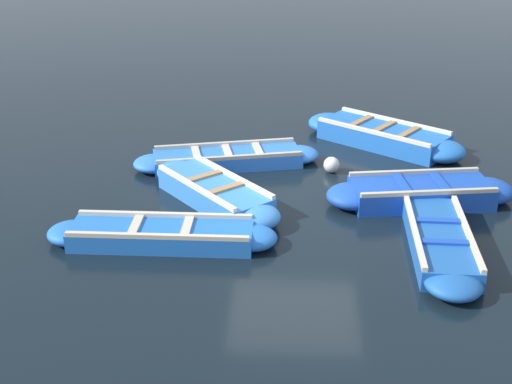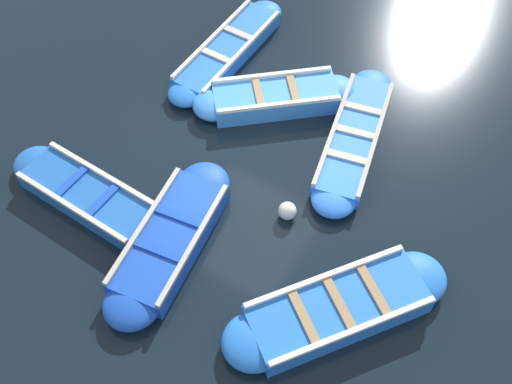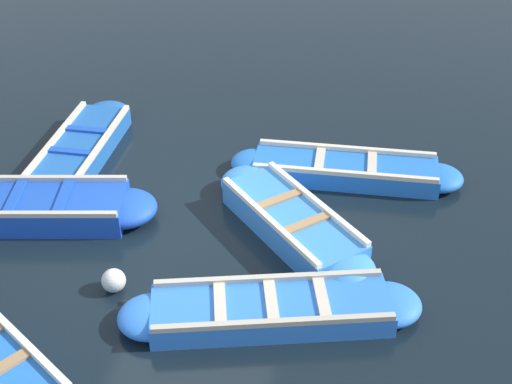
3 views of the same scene
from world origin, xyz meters
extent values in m
plane|color=black|center=(0.00, 0.00, 0.00)|extent=(120.00, 120.00, 0.00)
cube|color=#3884E0|center=(-0.25, 1.46, 0.19)|extent=(2.37, 2.22, 0.38)
ellipsoid|color=#3884E0|center=(-1.15, 0.68, 0.19)|extent=(1.16, 1.16, 0.38)
ellipsoid|color=#3884E0|center=(0.65, 2.23, 0.19)|extent=(1.16, 1.16, 0.38)
cube|color=silver|center=(0.01, 1.15, 0.41)|extent=(1.81, 1.58, 0.07)
cube|color=silver|center=(-0.51, 1.76, 0.41)|extent=(1.81, 1.58, 0.07)
cube|color=#9E7A51|center=(-0.50, 1.23, 0.40)|extent=(0.61, 0.68, 0.04)
cube|color=#9E7A51|center=(0.00, 1.68, 0.40)|extent=(0.61, 0.68, 0.04)
cube|color=#1E59AD|center=(-1.78, -2.21, 0.16)|extent=(2.53, 0.96, 0.31)
ellipsoid|color=#1E59AD|center=(-3.03, -2.17, 0.16)|extent=(0.86, 0.84, 0.31)
ellipsoid|color=#1E59AD|center=(-0.53, -2.24, 0.16)|extent=(0.86, 0.84, 0.31)
cube|color=beige|center=(-1.79, -2.61, 0.35)|extent=(2.46, 0.15, 0.07)
cube|color=beige|center=(-1.77, -1.80, 0.35)|extent=(2.46, 0.15, 0.07)
cube|color=#1947B7|center=(-2.13, -2.20, 0.33)|extent=(0.16, 0.78, 0.04)
cube|color=#1947B7|center=(-1.43, -2.22, 0.33)|extent=(0.16, 0.78, 0.04)
cube|color=blue|center=(-1.80, 2.13, 0.15)|extent=(0.83, 2.87, 0.29)
ellipsoid|color=blue|center=(-1.81, 0.69, 0.15)|extent=(0.75, 0.78, 0.29)
ellipsoid|color=blue|center=(-1.80, 3.57, 0.15)|extent=(0.75, 0.78, 0.29)
cube|color=beige|center=(-1.43, 2.13, 0.33)|extent=(0.09, 2.81, 0.07)
cube|color=beige|center=(-2.17, 2.13, 0.33)|extent=(0.09, 2.81, 0.07)
cube|color=beige|center=(-1.80, 1.72, 0.31)|extent=(0.72, 0.14, 0.04)
cube|color=beige|center=(-1.80, 2.54, 0.31)|extent=(0.72, 0.14, 0.04)
cube|color=#1947B7|center=(-0.07, -2.18, 0.19)|extent=(1.33, 2.55, 0.37)
ellipsoid|color=#1947B7|center=(-0.25, -0.98, 0.19)|extent=(1.03, 1.05, 0.37)
cube|color=#B2AD9E|center=(0.37, -2.11, 0.41)|extent=(0.43, 2.37, 0.07)
cube|color=#B2AD9E|center=(-0.52, -2.24, 0.41)|extent=(0.43, 2.37, 0.07)
cube|color=#1947B7|center=(-0.02, -2.52, 0.39)|extent=(0.87, 0.27, 0.04)
cube|color=#1947B7|center=(-0.12, -1.84, 0.39)|extent=(0.87, 0.27, 0.04)
cube|color=blue|center=(1.48, 1.38, 0.14)|extent=(1.47, 3.01, 0.29)
ellipsoid|color=blue|center=(1.80, -0.03, 0.14)|extent=(0.94, 0.96, 0.29)
ellipsoid|color=blue|center=(1.16, 2.80, 0.14)|extent=(0.94, 0.96, 0.29)
cube|color=#B2AD9E|center=(1.86, 1.47, 0.32)|extent=(0.70, 2.79, 0.07)
cube|color=#B2AD9E|center=(1.10, 1.30, 0.32)|extent=(0.70, 2.79, 0.07)
cube|color=beige|center=(1.62, 0.78, 0.31)|extent=(0.76, 0.30, 0.04)
cube|color=beige|center=(1.48, 1.38, 0.31)|extent=(0.76, 0.30, 0.04)
cube|color=beige|center=(1.34, 1.98, 0.31)|extent=(0.76, 0.30, 0.04)
cube|color=silver|center=(2.41, -1.56, 0.43)|extent=(1.62, 2.19, 0.07)
sphere|color=silver|center=(1.25, -0.67, 0.16)|extent=(0.31, 0.31, 0.31)
camera|label=1|loc=(-11.62, 0.13, 5.43)|focal=50.00mm
camera|label=2|loc=(3.74, -5.67, 8.55)|focal=42.00mm
camera|label=3|loc=(7.73, 2.13, 6.22)|focal=50.00mm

